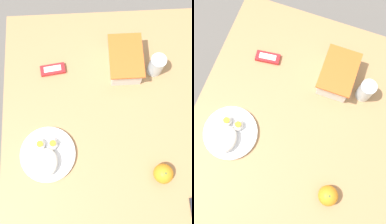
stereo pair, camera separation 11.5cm
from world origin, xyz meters
TOP-DOWN VIEW (x-y plane):
  - ground_plane at (0.00, 0.00)m, footprint 10.00×10.00m
  - table at (0.00, 0.00)m, footprint 1.18×0.95m
  - food_container at (-0.29, 0.09)m, footprint 0.21×0.15m
  - orange_fruit at (0.21, 0.21)m, footprint 0.08×0.08m
  - rice_plate at (0.12, -0.27)m, footprint 0.24×0.24m
  - candy_bar at (-0.28, -0.24)m, footprint 0.06×0.12m
  - drinking_glass at (-0.26, 0.23)m, footprint 0.07×0.07m

SIDE VIEW (x-z plane):
  - ground_plane at x=0.00m, z-range 0.00..0.00m
  - table at x=0.00m, z-range 0.30..1.06m
  - candy_bar at x=-0.28m, z-range 0.76..0.78m
  - rice_plate at x=0.12m, z-range 0.75..0.82m
  - orange_fruit at x=0.21m, z-range 0.76..0.84m
  - food_container at x=-0.29m, z-range 0.75..0.86m
  - drinking_glass at x=-0.26m, z-range 0.76..0.87m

